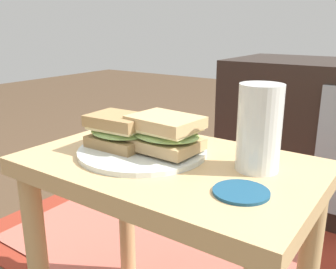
# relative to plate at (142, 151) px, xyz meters

# --- Properties ---
(side_table) EXTENTS (0.56, 0.36, 0.46)m
(side_table) POSITION_rel_plate_xyz_m (0.07, 0.00, -0.10)
(side_table) COLOR tan
(side_table) RESTS_ON ground
(area_rug) EXTENTS (1.13, 0.80, 0.01)m
(area_rug) POSITION_rel_plate_xyz_m (-0.23, 0.35, -0.46)
(area_rug) COLOR maroon
(area_rug) RESTS_ON ground
(plate) EXTENTS (0.26, 0.26, 0.01)m
(plate) POSITION_rel_plate_xyz_m (0.00, 0.00, 0.00)
(plate) COLOR silver
(plate) RESTS_ON side_table
(sandwich_front) EXTENTS (0.13, 0.10, 0.07)m
(sandwich_front) POSITION_rel_plate_xyz_m (-0.05, -0.01, 0.04)
(sandwich_front) COLOR #9E7A4C
(sandwich_front) RESTS_ON plate
(sandwich_back) EXTENTS (0.15, 0.11, 0.07)m
(sandwich_back) POSITION_rel_plate_xyz_m (0.05, 0.01, 0.04)
(sandwich_back) COLOR tan
(sandwich_back) RESTS_ON plate
(beer_glass) EXTENTS (0.08, 0.08, 0.15)m
(beer_glass) POSITION_rel_plate_xyz_m (0.22, 0.05, 0.07)
(beer_glass) COLOR silver
(beer_glass) RESTS_ON side_table
(coaster) EXTENTS (0.09, 0.09, 0.01)m
(coaster) POSITION_rel_plate_xyz_m (0.24, -0.06, -0.00)
(coaster) COLOR navy
(coaster) RESTS_ON side_table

